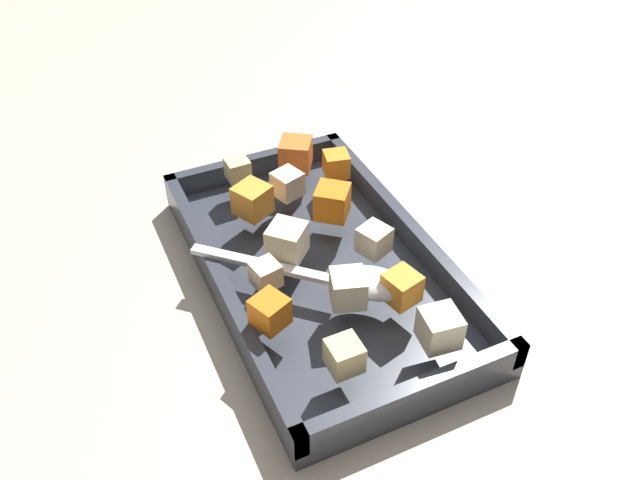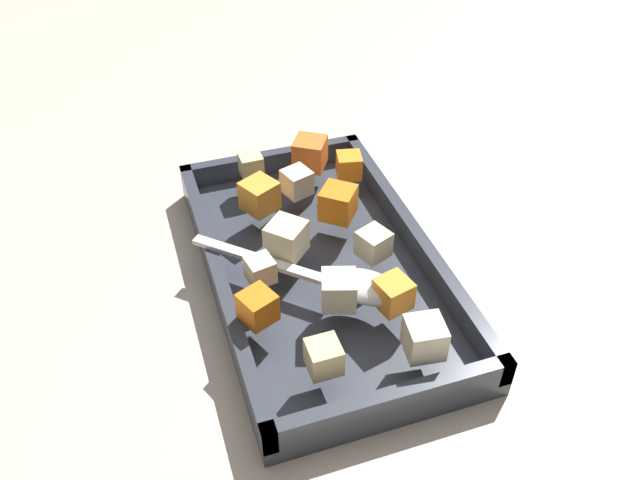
{
  "view_description": "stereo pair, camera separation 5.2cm",
  "coord_description": "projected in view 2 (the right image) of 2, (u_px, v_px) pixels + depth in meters",
  "views": [
    {
      "loc": [
        -0.43,
        0.18,
        0.44
      ],
      "look_at": [
        -0.01,
        -0.01,
        0.05
      ],
      "focal_mm": 37.01,
      "sensor_mm": 36.0,
      "label": 1
    },
    {
      "loc": [
        -0.45,
        0.13,
        0.44
      ],
      "look_at": [
        -0.01,
        -0.01,
        0.05
      ],
      "focal_mm": 37.01,
      "sensor_mm": 36.0,
      "label": 2
    }
  ],
  "objects": [
    {
      "name": "ground_plane",
      "position": [
        302.0,
        274.0,
        0.64
      ],
      "size": [
        4.0,
        4.0,
        0.0
      ],
      "primitive_type": "plane",
      "color": "#BCB29E"
    },
    {
      "name": "baking_dish",
      "position": [
        320.0,
        270.0,
        0.63
      ],
      "size": [
        0.35,
        0.2,
        0.04
      ],
      "color": "#333842",
      "rests_on": "ground_plane"
    },
    {
      "name": "carrot_chunk_far_left",
      "position": [
        349.0,
        165.0,
        0.69
      ],
      "size": [
        0.03,
        0.03,
        0.03
      ],
      "primitive_type": "cube",
      "rotation": [
        0.0,
        0.0,
        6.06
      ],
      "color": "orange",
      "rests_on": "baking_dish"
    },
    {
      "name": "carrot_chunk_mid_right",
      "position": [
        258.0,
        307.0,
        0.54
      ],
      "size": [
        0.03,
        0.03,
        0.03
      ],
      "primitive_type": "cube",
      "rotation": [
        0.0,
        0.0,
        0.41
      ],
      "color": "orange",
      "rests_on": "baking_dish"
    },
    {
      "name": "carrot_chunk_corner_nw",
      "position": [
        259.0,
        196.0,
        0.65
      ],
      "size": [
        0.04,
        0.04,
        0.03
      ],
      "primitive_type": "cube",
      "rotation": [
        0.0,
        0.0,
        3.62
      ],
      "color": "orange",
      "rests_on": "baking_dish"
    },
    {
      "name": "carrot_chunk_heap_side",
      "position": [
        338.0,
        203.0,
        0.64
      ],
      "size": [
        0.04,
        0.04,
        0.03
      ],
      "primitive_type": "cube",
      "rotation": [
        0.0,
        0.0,
        2.46
      ],
      "color": "orange",
      "rests_on": "baking_dish"
    },
    {
      "name": "carrot_chunk_far_right",
      "position": [
        310.0,
        153.0,
        0.7
      ],
      "size": [
        0.04,
        0.04,
        0.03
      ],
      "primitive_type": "cube",
      "rotation": [
        0.0,
        0.0,
        4.14
      ],
      "color": "orange",
      "rests_on": "baking_dish"
    },
    {
      "name": "carrot_chunk_front_center",
      "position": [
        393.0,
        294.0,
        0.55
      ],
      "size": [
        0.03,
        0.03,
        0.03
      ],
      "primitive_type": "cube",
      "rotation": [
        0.0,
        0.0,
        1.82
      ],
      "color": "orange",
      "rests_on": "baking_dish"
    },
    {
      "name": "potato_chunk_corner_se",
      "position": [
        339.0,
        290.0,
        0.55
      ],
      "size": [
        0.04,
        0.04,
        0.03
      ],
      "primitive_type": "cube",
      "rotation": [
        0.0,
        0.0,
        4.4
      ],
      "color": "beige",
      "rests_on": "baking_dish"
    },
    {
      "name": "potato_chunk_back_center",
      "position": [
        324.0,
        357.0,
        0.5
      ],
      "size": [
        0.03,
        0.03,
        0.03
      ],
      "primitive_type": "cube",
      "rotation": [
        0.0,
        0.0,
        1.58
      ],
      "color": "#E0CC89",
      "rests_on": "baking_dish"
    },
    {
      "name": "potato_chunk_rim_edge",
      "position": [
        260.0,
        270.0,
        0.57
      ],
      "size": [
        0.03,
        0.03,
        0.02
      ],
      "primitive_type": "cube",
      "rotation": [
        0.0,
        0.0,
        0.19
      ],
      "color": "beige",
      "rests_on": "baking_dish"
    },
    {
      "name": "potato_chunk_center",
      "position": [
        251.0,
        165.0,
        0.69
      ],
      "size": [
        0.02,
        0.02,
        0.02
      ],
      "primitive_type": "cube",
      "rotation": [
        0.0,
        0.0,
        3.17
      ],
      "color": "#E0CC89",
      "rests_on": "baking_dish"
    },
    {
      "name": "potato_chunk_near_left",
      "position": [
        374.0,
        244.0,
        0.6
      ],
      "size": [
        0.03,
        0.03,
        0.03
      ],
      "primitive_type": "cube",
      "rotation": [
        0.0,
        0.0,
        1.96
      ],
      "color": "beige",
      "rests_on": "baking_dish"
    },
    {
      "name": "potato_chunk_near_spoon",
      "position": [
        286.0,
        238.0,
        0.6
      ],
      "size": [
        0.04,
        0.04,
        0.03
      ],
      "primitive_type": "cube",
      "rotation": [
        0.0,
        0.0,
        0.77
      ],
      "color": "beige",
      "rests_on": "baking_dish"
    },
    {
      "name": "potato_chunk_heap_top",
      "position": [
        424.0,
        338.0,
        0.51
      ],
      "size": [
        0.03,
        0.03,
        0.03
      ],
      "primitive_type": "cube",
      "rotation": [
        0.0,
        0.0,
        3.02
      ],
      "color": "beige",
      "rests_on": "baking_dish"
    },
    {
      "name": "parsnip_chunk_mid_left",
      "position": [
        297.0,
        182.0,
        0.67
      ],
      "size": [
        0.03,
        0.03,
        0.03
      ],
      "primitive_type": "cube",
      "rotation": [
        0.0,
        0.0,
        0.32
      ],
      "color": "beige",
      "rests_on": "baking_dish"
    },
    {
      "name": "serving_spoon",
      "position": [
        351.0,
        283.0,
        0.56
      ],
      "size": [
        0.15,
        0.16,
        0.02
      ],
      "rotation": [
        0.0,
        0.0,
        0.82
      ],
      "color": "silver",
      "rests_on": "baking_dish"
    }
  ]
}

